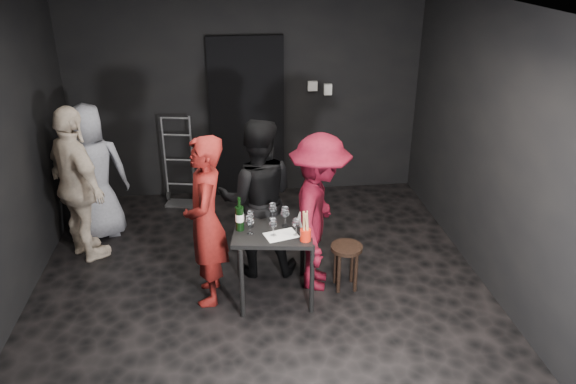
{
  "coord_description": "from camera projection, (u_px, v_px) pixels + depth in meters",
  "views": [
    {
      "loc": [
        -0.25,
        -4.56,
        3.22
      ],
      "look_at": [
        0.29,
        0.25,
        0.99
      ],
      "focal_mm": 35.0,
      "sensor_mm": 36.0,
      "label": 1
    }
  ],
  "objects": [
    {
      "name": "wine_glass_a",
      "position": [
        250.0,
        224.0,
        5.04
      ],
      "size": [
        0.1,
        0.1,
        0.2
      ],
      "primitive_type": null,
      "rotation": [
        0.0,
        0.0,
        -0.35
      ],
      "color": "white",
      "rests_on": "tasting_table"
    },
    {
      "name": "hand_truck",
      "position": [
        181.0,
        187.0,
        7.32
      ],
      "size": [
        0.39,
        0.33,
        1.16
      ],
      "rotation": [
        0.0,
        0.0,
        -0.2
      ],
      "color": "#B2B2B7",
      "rests_on": "floor"
    },
    {
      "name": "wallbox_lower",
      "position": [
        328.0,
        89.0,
        7.22
      ],
      "size": [
        0.1,
        0.06,
        0.14
      ],
      "primitive_type": "cube",
      "color": "#B7B7B2",
      "rests_on": "wall_back"
    },
    {
      "name": "stool",
      "position": [
        346.0,
        255.0,
        5.48
      ],
      "size": [
        0.31,
        0.31,
        0.47
      ],
      "rotation": [
        0.0,
        0.0,
        -0.16
      ],
      "color": "black",
      "rests_on": "floor"
    },
    {
      "name": "wall_back",
      "position": [
        246.0,
        95.0,
        7.18
      ],
      "size": [
        4.5,
        0.04,
        2.7
      ],
      "primitive_type": "cube",
      "color": "black",
      "rests_on": "ground"
    },
    {
      "name": "wallbox_upper",
      "position": [
        312.0,
        86.0,
        7.18
      ],
      "size": [
        0.12,
        0.06,
        0.12
      ],
      "primitive_type": "cube",
      "color": "#B7B7B2",
      "rests_on": "wall_back"
    },
    {
      "name": "wall_front",
      "position": [
        292.0,
        366.0,
        2.67
      ],
      "size": [
        4.5,
        0.04,
        2.7
      ],
      "primitive_type": "cube",
      "color": "black",
      "rests_on": "ground"
    },
    {
      "name": "bystander_grey",
      "position": [
        92.0,
        170.0,
        6.26
      ],
      "size": [
        0.88,
        0.61,
        1.65
      ],
      "primitive_type": "imported",
      "rotation": [
        0.0,
        0.0,
        3.36
      ],
      "color": "gray",
      "rests_on": "floor"
    },
    {
      "name": "wine_bottle",
      "position": [
        240.0,
        218.0,
        5.1
      ],
      "size": [
        0.08,
        0.08,
        0.33
      ],
      "rotation": [
        0.0,
        0.0,
        0.32
      ],
      "color": "black",
      "rests_on": "tasting_table"
    },
    {
      "name": "floor",
      "position": [
        262.0,
        296.0,
        5.49
      ],
      "size": [
        4.5,
        5.0,
        0.02
      ],
      "primitive_type": "cube",
      "color": "black",
      "rests_on": "ground"
    },
    {
      "name": "ceiling",
      "position": [
        255.0,
        7.0,
        4.36
      ],
      "size": [
        4.5,
        5.0,
        0.02
      ],
      "primitive_type": "cube",
      "color": "silver",
      "rests_on": "ground"
    },
    {
      "name": "reserved_card",
      "position": [
        301.0,
        220.0,
        5.2
      ],
      "size": [
        0.12,
        0.16,
        0.11
      ],
      "primitive_type": null,
      "rotation": [
        0.0,
        0.0,
        0.23
      ],
      "color": "white",
      "rests_on": "tasting_table"
    },
    {
      "name": "wine_glass_f",
      "position": [
        285.0,
        216.0,
        5.16
      ],
      "size": [
        0.09,
        0.09,
        0.22
      ],
      "primitive_type": null,
      "rotation": [
        0.0,
        0.0,
        0.15
      ],
      "color": "white",
      "rests_on": "tasting_table"
    },
    {
      "name": "wine_glass_d",
      "position": [
        273.0,
        226.0,
        5.01
      ],
      "size": [
        0.09,
        0.09,
        0.19
      ],
      "primitive_type": null,
      "rotation": [
        0.0,
        0.0,
        -0.19
      ],
      "color": "white",
      "rests_on": "tasting_table"
    },
    {
      "name": "tasting_mat",
      "position": [
        281.0,
        235.0,
        5.05
      ],
      "size": [
        0.33,
        0.26,
        0.0
      ],
      "primitive_type": "cube",
      "rotation": [
        0.0,
        0.0,
        0.28
      ],
      "color": "white",
      "rests_on": "tasting_table"
    },
    {
      "name": "wine_glass_e",
      "position": [
        296.0,
        226.0,
        5.02
      ],
      "size": [
        0.08,
        0.08,
        0.18
      ],
      "primitive_type": null,
      "rotation": [
        0.0,
        0.0,
        0.24
      ],
      "color": "white",
      "rests_on": "tasting_table"
    },
    {
      "name": "server_red",
      "position": [
        205.0,
        214.0,
        5.1
      ],
      "size": [
        0.43,
        0.66,
        1.8
      ],
      "primitive_type": "imported",
      "rotation": [
        0.0,
        0.0,
        -1.57
      ],
      "color": "maroon",
      "rests_on": "floor"
    },
    {
      "name": "bystander_cream",
      "position": [
        76.0,
        176.0,
        5.78
      ],
      "size": [
        1.12,
        1.2,
        1.91
      ],
      "primitive_type": "imported",
      "rotation": [
        0.0,
        0.0,
        2.26
      ],
      "color": "beige",
      "rests_on": "floor"
    },
    {
      "name": "wine_glass_c",
      "position": [
        273.0,
        211.0,
        5.27
      ],
      "size": [
        0.1,
        0.1,
        0.2
      ],
      "primitive_type": null,
      "rotation": [
        0.0,
        0.0,
        0.4
      ],
      "color": "white",
      "rests_on": "tasting_table"
    },
    {
      "name": "breadstick_cup",
      "position": [
        306.0,
        227.0,
        4.91
      ],
      "size": [
        0.1,
        0.1,
        0.3
      ],
      "rotation": [
        0.0,
        0.0,
        0.33
      ],
      "color": "red",
      "rests_on": "tasting_table"
    },
    {
      "name": "tasting_table",
      "position": [
        274.0,
        236.0,
        5.24
      ],
      "size": [
        0.72,
        0.72,
        0.75
      ],
      "rotation": [
        0.0,
        0.0,
        -0.14
      ],
      "color": "black",
      "rests_on": "floor"
    },
    {
      "name": "doorway",
      "position": [
        247.0,
        118.0,
        7.25
      ],
      "size": [
        0.95,
        0.1,
        2.1
      ],
      "primitive_type": "cube",
      "color": "black",
      "rests_on": "ground"
    },
    {
      "name": "wine_glass_b",
      "position": [
        251.0,
        218.0,
        5.17
      ],
      "size": [
        0.07,
        0.07,
        0.18
      ],
      "primitive_type": null,
      "rotation": [
        0.0,
        0.0,
        -0.09
      ],
      "color": "white",
      "rests_on": "tasting_table"
    },
    {
      "name": "woman_black",
      "position": [
        257.0,
        191.0,
        5.56
      ],
      "size": [
        0.9,
        0.53,
        1.8
      ],
      "primitive_type": "imported",
      "rotation": [
        0.0,
        0.0,
        3.08
      ],
      "color": "black",
      "rests_on": "floor"
    },
    {
      "name": "wall_right",
      "position": [
        503.0,
        158.0,
        5.15
      ],
      "size": [
        0.04,
        5.0,
        2.7
      ],
      "primitive_type": "cube",
      "color": "black",
      "rests_on": "ground"
    },
    {
      "name": "man_maroon",
      "position": [
        319.0,
        210.0,
        5.34
      ],
      "size": [
        0.76,
        1.17,
        1.66
      ],
      "primitive_type": "imported",
      "rotation": [
        0.0,
        0.0,
        1.31
      ],
      "color": "#500815",
      "rests_on": "floor"
    }
  ]
}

